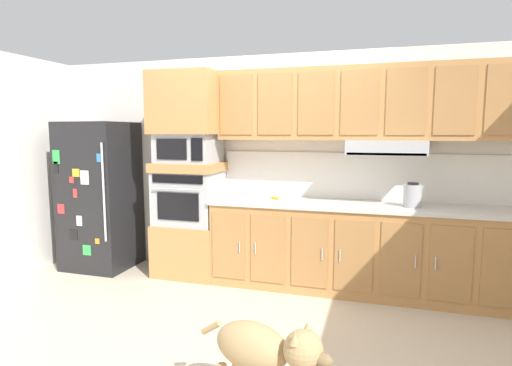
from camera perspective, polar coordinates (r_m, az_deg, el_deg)
ground_plane at (r=4.04m, az=-1.45°, el=-16.92°), size 9.60×9.60×0.00m
back_kitchen_wall at (r=4.78m, az=2.66°, el=2.33°), size 6.20×0.12×2.50m
side_panel_left at (r=5.30m, az=-31.63°, el=1.76°), size 0.12×7.10×2.50m
refrigerator at (r=5.34m, az=-20.71°, el=-1.61°), size 0.76×0.73×1.76m
oven_base_cabinet at (r=4.92m, az=-9.01°, el=-8.86°), size 0.74×0.62×0.60m
built_in_oven at (r=4.79m, az=-9.16°, el=-1.95°), size 0.70×0.62×0.60m
appliance_mid_shelf at (r=4.75m, az=-9.23°, el=2.23°), size 0.74×0.62×0.10m
microwave at (r=4.74m, az=-9.29°, el=4.75°), size 0.64×0.54×0.32m
appliance_upper_cabinet at (r=4.75m, az=-9.40°, el=10.79°), size 0.74×0.62×0.68m
lower_cabinet_run at (r=4.43m, az=13.56°, el=-8.91°), size 2.99×0.63×0.88m
countertop_slab at (r=4.33m, az=13.74°, el=-3.03°), size 3.03×0.64×0.04m
backsplash_panel at (r=4.58m, az=14.03°, el=0.91°), size 3.03×0.02×0.50m
upper_cabinet_with_hood at (r=4.39m, az=14.43°, el=10.22°), size 2.99×0.48×0.88m
screwdriver at (r=4.48m, az=2.72°, el=-2.05°), size 0.16×0.17×0.03m
electric_kettle at (r=4.27m, az=20.82°, el=-1.62°), size 0.17×0.17×0.24m
dog at (r=2.45m, az=0.93°, el=-22.20°), size 0.83×0.39×0.65m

